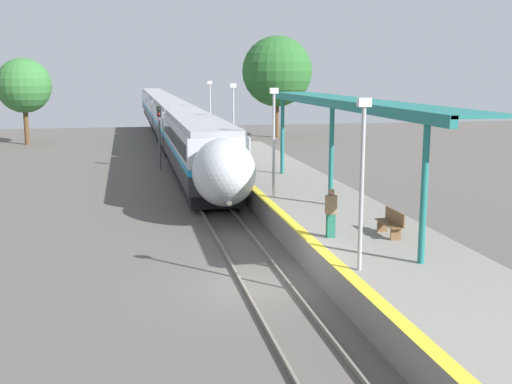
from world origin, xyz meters
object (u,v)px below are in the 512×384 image
object	(u,v)px
person_waiting	(331,212)
railway_signal	(159,131)
lamppost_far	(233,118)
train	(167,115)
lamppost_farthest	(210,108)
lamppost_near	(362,172)
lamppost_mid	(274,135)
platform_bench	(391,222)

from	to	relation	value
person_waiting	railway_signal	bearing A→B (deg)	100.95
railway_signal	lamppost_far	bearing A→B (deg)	-51.38
train	lamppost_farthest	bearing A→B (deg)	-81.87
lamppost_near	lamppost_mid	distance (m)	10.86
lamppost_near	lamppost_far	bearing A→B (deg)	90.00
train	railway_signal	size ratio (longest dim) A/B	18.58
lamppost_mid	lamppost_far	xyz separation A→B (m)	(0.00, 10.86, 0.00)
train	person_waiting	distance (m)	44.94
lamppost_far	lamppost_mid	bearing A→B (deg)	-90.00
person_waiting	lamppost_far	bearing A→B (deg)	91.04
train	lamppost_near	xyz separation A→B (m)	(2.27, -48.52, 1.59)
lamppost_near	railway_signal	bearing A→B (deg)	98.81
lamppost_near	lamppost_farthest	size ratio (longest dim) A/B	1.00
lamppost_mid	person_waiting	bearing A→B (deg)	-87.39
person_waiting	lamppost_far	distance (m)	18.18
lamppost_far	lamppost_farthest	world-z (taller)	same
platform_bench	lamppost_near	bearing A→B (deg)	-125.14
lamppost_farthest	train	bearing A→B (deg)	98.13
lamppost_mid	railway_signal	bearing A→B (deg)	104.55
platform_bench	lamppost_mid	world-z (taller)	lamppost_mid
lamppost_farthest	lamppost_far	bearing A→B (deg)	-90.00
lamppost_near	train	bearing A→B (deg)	92.68
train	lamppost_mid	world-z (taller)	lamppost_mid
platform_bench	lamppost_far	world-z (taller)	lamppost_far
railway_signal	lamppost_mid	bearing A→B (deg)	-75.45
train	lamppost_farthest	world-z (taller)	lamppost_farthest
railway_signal	lamppost_near	size ratio (longest dim) A/B	0.89
train	platform_bench	xyz separation A→B (m)	(4.71, -45.06, -0.75)
platform_bench	person_waiting	size ratio (longest dim) A/B	0.92
railway_signal	lamppost_farthest	xyz separation A→B (m)	(4.18, 5.63, 1.20)
platform_bench	lamppost_farthest	distance (m)	29.32
lamppost_farthest	lamppost_mid	bearing A→B (deg)	-90.00
railway_signal	lamppost_far	xyz separation A→B (m)	(4.18, -5.23, 1.20)
person_waiting	lamppost_mid	distance (m)	7.47
person_waiting	railway_signal	xyz separation A→B (m)	(-4.51, 23.30, 0.74)
lamppost_far	platform_bench	bearing A→B (deg)	-82.40
railway_signal	train	bearing A→B (deg)	84.95
train	person_waiting	size ratio (longest dim) A/B	47.55
train	lamppost_near	world-z (taller)	lamppost_near
platform_bench	lamppost_far	distance (m)	18.57
train	platform_bench	size ratio (longest dim) A/B	51.50
railway_signal	lamppost_near	distance (m)	27.31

